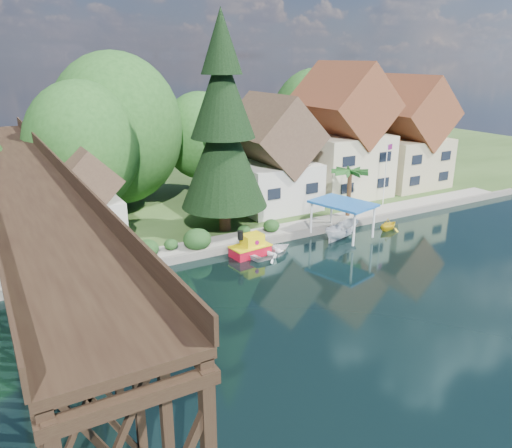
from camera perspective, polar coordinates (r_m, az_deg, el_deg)
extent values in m
plane|color=black|center=(34.31, 5.61, -7.04)|extent=(140.00, 140.00, 0.00)
cube|color=#2E471C|center=(63.48, -12.35, 4.96)|extent=(140.00, 52.00, 0.50)
cube|color=slate|center=(42.36, 3.84, -1.42)|extent=(60.00, 0.40, 0.62)
cube|color=gray|center=(44.37, 5.08, -0.21)|extent=(50.00, 2.60, 0.06)
cube|color=black|center=(16.50, -16.16, -23.26)|extent=(4.00, 0.36, 8.00)
cube|color=black|center=(19.00, -18.66, -17.22)|extent=(4.00, 0.36, 8.00)
cube|color=black|center=(21.69, -20.45, -12.62)|extent=(4.00, 0.36, 8.00)
cube|color=black|center=(24.50, -21.79, -9.04)|extent=(4.00, 0.36, 8.00)
cube|color=black|center=(27.39, -22.84, -6.20)|extent=(4.00, 0.36, 8.00)
cube|color=black|center=(30.34, -23.67, -3.91)|extent=(4.00, 0.36, 8.00)
cube|color=black|center=(33.35, -24.35, -2.02)|extent=(4.00, 0.36, 8.00)
cube|color=black|center=(36.38, -24.92, -0.45)|extent=(4.00, 0.36, 8.00)
cube|color=black|center=(39.44, -25.40, 0.87)|extent=(4.00, 0.36, 8.00)
cube|color=black|center=(42.52, -25.81, 2.01)|extent=(4.00, 0.36, 8.00)
cube|color=black|center=(45.62, -26.16, 2.99)|extent=(4.00, 0.36, 8.00)
cube|color=black|center=(48.73, -26.47, 3.85)|extent=(4.00, 0.36, 8.00)
cube|color=black|center=(51.85, -26.75, 4.60)|extent=(4.00, 0.36, 8.00)
cube|color=black|center=(32.03, -22.13, 5.06)|extent=(0.35, 44.00, 0.35)
cube|color=black|center=(31.80, -25.31, 5.11)|extent=(4.00, 44.00, 0.30)
cube|color=black|center=(31.89, -21.88, 6.61)|extent=(0.12, 44.00, 0.80)
cube|color=beige|center=(49.64, 1.71, 4.58)|extent=(7.50, 8.00, 4.50)
cube|color=#4B3328|center=(48.67, 1.76, 10.24)|extent=(7.64, 8.64, 7.64)
cube|color=black|center=(45.19, 2.10, 3.45)|extent=(1.35, 0.08, 1.00)
cube|color=black|center=(47.47, 6.43, 4.09)|extent=(1.35, 0.08, 1.00)
cube|color=beige|center=(54.92, 9.54, 6.77)|extent=(8.50, 8.50, 6.50)
cube|color=brown|center=(54.00, 9.91, 13.33)|extent=(8.65, 9.18, 8.65)
cube|color=black|center=(50.14, 10.52, 5.97)|extent=(1.53, 0.08, 1.00)
cube|color=black|center=(53.28, 14.48, 6.43)|extent=(1.53, 0.08, 1.00)
cube|color=tan|center=(60.68, 16.50, 6.90)|extent=(8.00, 8.00, 5.50)
cube|color=brown|center=(59.86, 17.00, 12.18)|extent=(8.15, 8.64, 8.15)
cube|color=black|center=(56.32, 17.85, 6.19)|extent=(1.44, 0.08, 1.00)
cube|color=black|center=(59.65, 20.81, 6.53)|extent=(1.44, 0.08, 1.00)
cube|color=beige|center=(42.13, -18.57, 0.29)|extent=(5.00, 5.00, 3.50)
cube|color=#4B3328|center=(41.20, -19.07, 4.98)|extent=(5.09, 5.40, 5.09)
cube|color=black|center=(39.47, -19.80, -0.80)|extent=(0.90, 0.08, 1.00)
cube|color=black|center=(39.97, -15.88, -0.15)|extent=(0.90, 0.08, 1.00)
cylinder|color=#382314|center=(46.41, -18.59, 2.59)|extent=(0.50, 0.50, 4.50)
ellipsoid|color=#204C1B|center=(45.40, -19.20, 8.35)|extent=(4.40, 4.40, 5.06)
cylinder|color=#382314|center=(50.97, -15.16, 4.56)|extent=(0.50, 0.50, 4.95)
ellipsoid|color=#204C1B|center=(50.01, -15.67, 10.37)|extent=(5.00, 5.00, 5.75)
cylinder|color=#382314|center=(54.82, -6.28, 5.59)|extent=(0.50, 0.50, 4.05)
ellipsoid|color=#204C1B|center=(54.02, -6.44, 10.01)|extent=(4.00, 4.00, 4.60)
cylinder|color=#382314|center=(62.12, 6.58, 7.34)|extent=(0.50, 0.50, 4.50)
ellipsoid|color=#204C1B|center=(61.38, 6.74, 11.69)|extent=(4.60, 4.60, 5.29)
cylinder|color=#382314|center=(64.31, 14.50, 6.84)|extent=(0.50, 0.50, 3.60)
ellipsoid|color=#204C1B|center=(63.68, 14.78, 10.19)|extent=(3.80, 3.80, 4.37)
ellipsoid|color=#143A16|center=(38.22, -12.37, -2.58)|extent=(1.98, 1.98, 1.53)
ellipsoid|color=#143A16|center=(39.13, -9.71, -2.17)|extent=(1.54, 1.54, 1.19)
ellipsoid|color=#143A16|center=(39.27, -6.74, -1.55)|extent=(2.20, 2.20, 1.70)
ellipsoid|color=#143A16|center=(37.75, -16.79, -3.37)|extent=(1.76, 1.76, 1.36)
ellipsoid|color=#143A16|center=(41.69, -1.37, -0.58)|extent=(1.54, 1.54, 1.19)
ellipsoid|color=#143A16|center=(42.59, 1.78, -0.03)|extent=(1.76, 1.76, 1.36)
cylinder|color=#382314|center=(42.86, -3.60, 1.43)|extent=(0.99, 0.99, 3.31)
cone|color=black|center=(41.66, -3.74, 7.96)|extent=(7.28, 7.28, 8.82)
cone|color=black|center=(41.03, -3.89, 14.78)|extent=(5.29, 5.29, 7.17)
cone|color=black|center=(40.96, -4.01, 20.17)|extent=(3.31, 3.31, 4.96)
cylinder|color=#382314|center=(47.27, 10.55, 3.27)|extent=(0.41, 0.41, 4.07)
ellipsoid|color=#1C4D19|center=(46.74, 10.72, 5.89)|extent=(4.26, 4.26, 0.92)
cylinder|color=white|center=(51.24, 14.55, 5.41)|extent=(0.09, 0.09, 6.21)
cube|color=#A60B1D|center=(51.14, 15.06, 8.49)|extent=(0.85, 0.31, 0.53)
cube|color=#B80C23|center=(39.03, -0.66, -3.11)|extent=(3.17, 1.90, 0.81)
cube|color=yellow|center=(38.88, -0.67, -2.52)|extent=(3.28, 2.01, 0.10)
cube|color=yellow|center=(38.83, -0.42, -1.87)|extent=(1.72, 1.36, 1.01)
cylinder|color=black|center=(38.02, -1.79, -1.29)|extent=(0.44, 0.44, 0.70)
cylinder|color=#940B5A|center=(38.36, 0.11, -2.14)|extent=(0.37, 0.12, 0.36)
cylinder|color=#940B5A|center=(39.31, -0.95, -1.61)|extent=(0.37, 0.12, 0.36)
cylinder|color=#940B5A|center=(39.27, 0.54, -1.63)|extent=(0.12, 0.37, 0.36)
imported|color=white|center=(39.08, 1.79, -3.00)|extent=(4.48, 3.63, 0.82)
imported|color=white|center=(43.04, 9.74, -0.66)|extent=(4.30, 2.51, 1.56)
cube|color=#1B5CB1|center=(42.33, 9.91, 2.34)|extent=(4.61, 5.73, 0.19)
cylinder|color=white|center=(42.72, 13.29, 0.28)|extent=(0.19, 0.19, 2.82)
cylinder|color=white|center=(45.06, 8.61, 1.54)|extent=(0.19, 0.19, 2.82)
cylinder|color=white|center=(40.46, 11.13, -0.60)|extent=(0.19, 0.19, 2.82)
cylinder|color=white|center=(42.93, 6.33, 0.77)|extent=(0.19, 0.19, 2.82)
imported|color=yellow|center=(46.17, 14.92, 0.06)|extent=(2.64, 2.40, 1.19)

